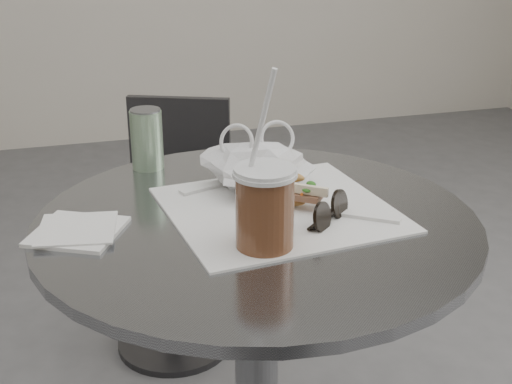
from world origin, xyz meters
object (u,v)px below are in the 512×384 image
object	(u,v)px
iced_coffee	(265,207)
chair_far	(173,242)
sunglasses	(330,213)
banh_mi	(280,188)
cafe_table	(257,353)
drink_can	(147,139)

from	to	relation	value
iced_coffee	chair_far	bearing A→B (deg)	90.41
iced_coffee	sunglasses	bearing A→B (deg)	23.39
banh_mi	sunglasses	bearing A→B (deg)	-21.37
chair_far	iced_coffee	size ratio (longest dim) A/B	2.52
cafe_table	iced_coffee	distance (m)	0.36
cafe_table	sunglasses	size ratio (longest dim) A/B	7.65
banh_mi	drink_can	size ratio (longest dim) A/B	1.55
banh_mi	cafe_table	bearing A→B (deg)	-104.57
cafe_table	chair_far	distance (m)	0.80
chair_far	drink_can	distance (m)	0.69
banh_mi	drink_can	bearing A→B (deg)	165.41
cafe_table	drink_can	bearing A→B (deg)	115.28
chair_far	banh_mi	size ratio (longest dim) A/B	3.80
iced_coffee	banh_mi	bearing A→B (deg)	64.14
banh_mi	chair_far	bearing A→B (deg)	134.34
sunglasses	banh_mi	bearing A→B (deg)	78.85
chair_far	sunglasses	world-z (taller)	sunglasses
banh_mi	iced_coffee	distance (m)	0.17
chair_far	iced_coffee	bearing A→B (deg)	112.61
cafe_table	banh_mi	xyz separation A→B (m)	(0.05, 0.04, 0.31)
sunglasses	drink_can	xyz separation A→B (m)	(-0.25, 0.36, 0.04)
iced_coffee	sunglasses	world-z (taller)	iced_coffee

